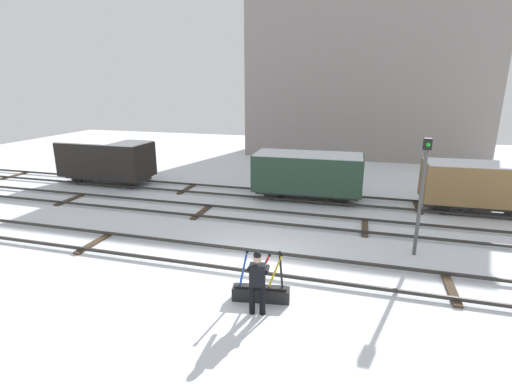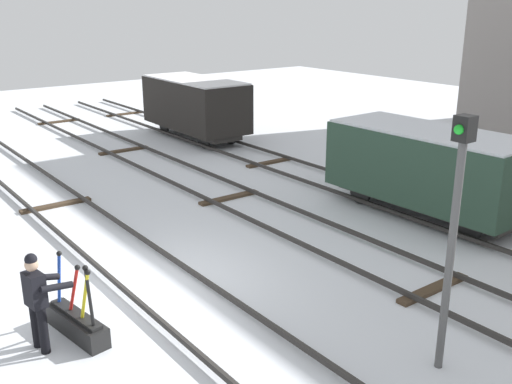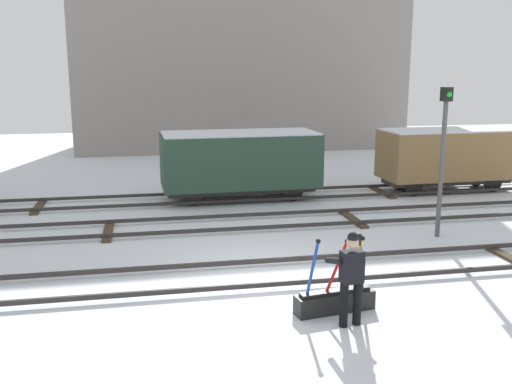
# 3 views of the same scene
# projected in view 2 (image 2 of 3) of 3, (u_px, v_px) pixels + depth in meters

# --- Properties ---
(ground_plane) EXTENTS (60.00, 60.00, 0.00)m
(ground_plane) POSITION_uv_depth(u_px,v_px,m) (157.00, 284.00, 11.73)
(ground_plane) COLOR silver
(track_main_line) EXTENTS (44.00, 1.94, 0.18)m
(track_main_line) POSITION_uv_depth(u_px,v_px,m) (156.00, 279.00, 11.70)
(track_main_line) COLOR #2D2B28
(track_main_line) RESTS_ON ground_plane
(track_siding_near) EXTENTS (44.00, 1.94, 0.18)m
(track_siding_near) POSITION_uv_depth(u_px,v_px,m) (312.00, 232.00, 14.11)
(track_siding_near) COLOR #2D2B28
(track_siding_near) RESTS_ON ground_plane
(track_siding_far) EXTENTS (44.00, 1.94, 0.18)m
(track_siding_far) POSITION_uv_depth(u_px,v_px,m) (403.00, 204.00, 16.03)
(track_siding_far) COLOR #2D2B28
(track_siding_far) RESTS_ON ground_plane
(switch_lever_frame) EXTENTS (1.56, 0.59, 1.45)m
(switch_lever_frame) POSITION_uv_depth(u_px,v_px,m) (77.00, 322.00, 9.87)
(switch_lever_frame) COLOR black
(switch_lever_frame) RESTS_ON ground_plane
(rail_worker) EXTENTS (0.60, 0.71, 1.70)m
(rail_worker) POSITION_uv_depth(u_px,v_px,m) (37.00, 297.00, 9.26)
(rail_worker) COLOR black
(rail_worker) RESTS_ON ground_plane
(signal_post) EXTENTS (0.24, 0.32, 3.94)m
(signal_post) POSITION_uv_depth(u_px,v_px,m) (454.00, 222.00, 8.34)
(signal_post) COLOR #4C4C4C
(signal_post) RESTS_ON ground_plane
(freight_car_mid_siding) EXTENTS (5.28, 2.31, 2.31)m
(freight_car_mid_siding) POSITION_uv_depth(u_px,v_px,m) (428.00, 167.00, 15.12)
(freight_car_mid_siding) COLOR #2D2B28
(freight_car_mid_siding) RESTS_ON ground_plane
(freight_car_near_switch) EXTENTS (5.17, 2.24, 2.45)m
(freight_car_near_switch) POSITION_uv_depth(u_px,v_px,m) (195.00, 105.00, 23.82)
(freight_car_near_switch) COLOR #2D2B28
(freight_car_near_switch) RESTS_ON ground_plane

